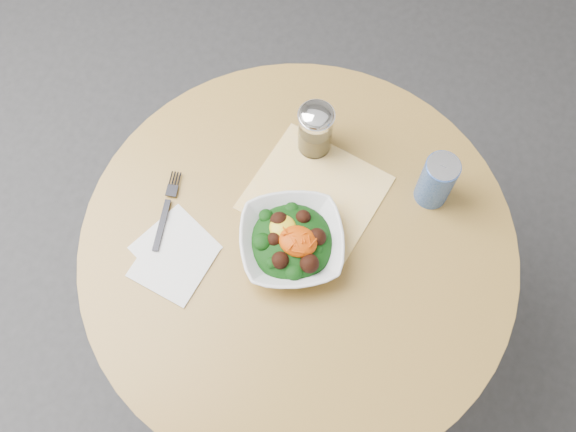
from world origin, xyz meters
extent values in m
plane|color=#302F32|center=(0.00, 0.00, 0.00)|extent=(6.00, 6.00, 0.00)
cylinder|color=black|center=(0.00, 0.00, 0.01)|extent=(0.52, 0.52, 0.03)
cylinder|color=black|center=(0.00, 0.00, 0.35)|extent=(0.10, 0.10, 0.71)
cylinder|color=#A6823C|center=(0.00, 0.00, 0.73)|extent=(0.90, 0.90, 0.04)
cube|color=orange|center=(0.00, 0.12, 0.75)|extent=(0.30, 0.29, 0.00)
cube|color=silver|center=(-0.23, -0.09, 0.75)|extent=(0.18, 0.18, 0.00)
cube|color=silver|center=(-0.23, -0.12, 0.75)|extent=(0.16, 0.16, 0.00)
imported|color=silver|center=(-0.01, -0.01, 0.78)|extent=(0.28, 0.28, 0.05)
ellipsoid|color=black|center=(-0.01, -0.01, 0.77)|extent=(0.17, 0.17, 0.06)
ellipsoid|color=gold|center=(-0.04, 0.01, 0.80)|extent=(0.05, 0.05, 0.02)
ellipsoid|color=#CF5604|center=(0.00, -0.01, 0.80)|extent=(0.08, 0.07, 0.03)
cube|color=black|center=(-0.28, -0.05, 0.76)|extent=(0.03, 0.12, 0.00)
cube|color=black|center=(-0.29, 0.04, 0.76)|extent=(0.03, 0.07, 0.00)
cylinder|color=silver|center=(-0.04, 0.23, 0.81)|extent=(0.07, 0.07, 0.11)
cylinder|color=#A58E4D|center=(-0.04, 0.23, 0.78)|extent=(0.06, 0.06, 0.06)
cylinder|color=silver|center=(-0.04, 0.23, 0.87)|extent=(0.08, 0.08, 0.01)
ellipsoid|color=silver|center=(-0.04, 0.23, 0.87)|extent=(0.07, 0.07, 0.03)
cylinder|color=navy|center=(0.23, 0.20, 0.81)|extent=(0.07, 0.07, 0.13)
cylinder|color=#B4B4BB|center=(0.23, 0.20, 0.88)|extent=(0.07, 0.07, 0.00)
cube|color=#B4B4BB|center=(0.23, 0.21, 0.88)|extent=(0.02, 0.02, 0.00)
camera|label=1|loc=(0.13, -0.44, 1.98)|focal=40.00mm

